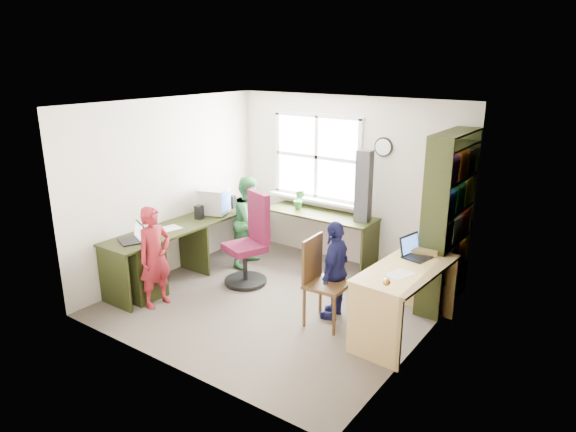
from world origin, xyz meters
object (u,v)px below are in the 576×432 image
Objects in this scene: right_desk at (406,286)px; potted_plant at (299,200)px; person_green at (250,221)px; l_desk at (183,252)px; swivel_chair at (250,245)px; cd_tower at (364,186)px; wooden_chair at (321,278)px; person_red at (155,257)px; person_navy at (335,270)px; laptop_right at (415,251)px; laptop_left at (133,237)px; bookshelf at (448,225)px; crt_monitor at (214,201)px.

right_desk is 2.54m from potted_plant.
l_desk is at bearing 158.74° from person_green.
cd_tower reaches higher than swivel_chair.
l_desk is 2.02m from wooden_chair.
person_navy is (1.90, 0.98, -0.04)m from person_red.
person_red reaches higher than l_desk.
l_desk is 2.97m from laptop_right.
laptop_left is at bearing -76.36° from person_navy.
swivel_chair is (-2.29, -0.89, -0.48)m from bookshelf.
cd_tower is at bearing 98.20° from wooden_chair.
person_green reaches higher than swivel_chair.
person_red is at bearing -143.52° from bookshelf.
person_red reaches higher than crt_monitor.
laptop_right is 0.91m from person_navy.
swivel_chair is at bearing -91.34° from potted_plant.
person_green reaches higher than potted_plant.
crt_monitor is 0.39× the size of person_navy.
swivel_chair is at bearing -107.58° from person_navy.
laptop_left reaches higher than right_desk.
cd_tower is at bearing -72.57° from person_green.
laptop_left is at bearing 94.20° from person_red.
right_desk is 1.40× the size of wooden_chair.
person_green reaches higher than right_desk.
cd_tower reaches higher than wooden_chair.
bookshelf reaches higher than person_green.
crt_monitor is at bearing 112.18° from laptop_left.
laptop_right is (0.82, 0.62, 0.30)m from wooden_chair.
cd_tower is at bearing 73.80° from laptop_left.
swivel_chair reaches higher than laptop_left.
cd_tower is at bearing 2.77° from potted_plant.
person_red is at bearing -103.14° from potted_plant.
potted_plant is (-1.32, 1.50, 0.36)m from wooden_chair.
bookshelf is 2.09× the size of wooden_chair.
person_navy is at bearing -59.36° from person_red.
l_desk is 2.11m from person_navy.
laptop_left is 3.34m from laptop_right.
person_red is at bearing -92.82° from swivel_chair.
person_navy reaches higher than laptop_left.
potted_plant is (-1.01, -0.05, -0.34)m from cd_tower.
laptop_right is 0.40× the size of cd_tower.
potted_plant reaches higher than laptop_right.
person_navy reaches higher than laptop_right.
swivel_chair is 0.98× the size of person_red.
crt_monitor is 1.42m from laptop_left.
bookshelf is at bearing -17.52° from cd_tower.
wooden_chair is 1.03× the size of cd_tower.
person_navy is (-0.89, -1.08, -0.42)m from bookshelf.
wooden_chair is 0.77× the size of person_green.
potted_plant is at bearing 174.65° from bookshelf.
person_navy is at bearing -171.84° from right_desk.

